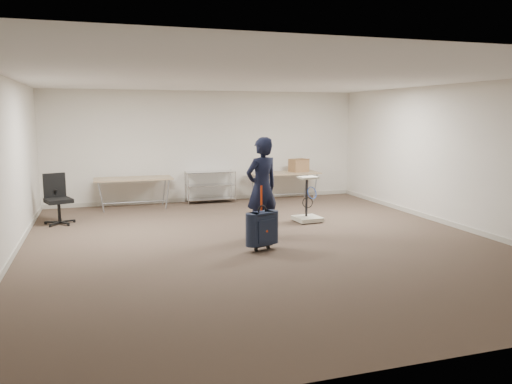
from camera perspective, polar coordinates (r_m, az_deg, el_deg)
name	(u,v)px	position (r m, az deg, el deg)	size (l,w,h in m)	color
ground	(262,242)	(8.75, 0.70, -5.77)	(9.00, 9.00, 0.00)	#413427
room_shell	(241,223)	(10.02, -1.77, -3.59)	(8.00, 9.00, 9.00)	white
folding_table_left	(133,180)	(12.11, -13.83, 1.33)	(1.80, 0.75, 0.73)	#9D8460
folding_table_right	(284,174)	(12.92, 3.24, 2.03)	(1.80, 0.75, 0.73)	#9D8460
wire_shelf	(210,185)	(12.65, -5.26, 0.77)	(1.22, 0.47, 0.80)	silver
person	(262,187)	(8.98, 0.66, 0.52)	(0.66, 0.43, 1.82)	black
suitcase	(262,229)	(8.16, 0.70, -4.20)	(0.45, 0.34, 1.08)	black
office_chair	(58,209)	(10.91, -21.65, -1.80)	(0.62, 0.63, 1.02)	black
equipment_cart	(308,210)	(10.42, 5.92, -2.04)	(0.56, 0.56, 0.95)	beige
cardboard_box	(299,165)	(13.08, 4.91, 3.06)	(0.45, 0.33, 0.33)	olive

